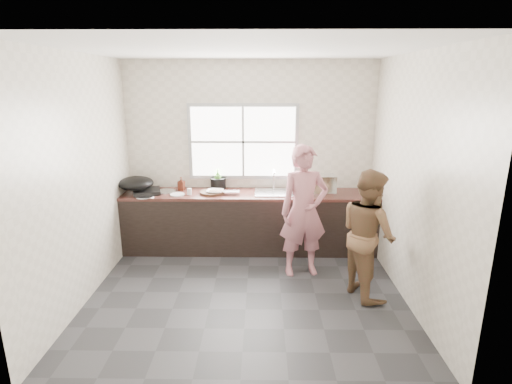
{
  "coord_description": "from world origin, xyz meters",
  "views": [
    {
      "loc": [
        0.17,
        -4.2,
        2.39
      ],
      "look_at": [
        0.1,
        0.65,
        1.05
      ],
      "focal_mm": 28.0,
      "sensor_mm": 36.0,
      "label": 1
    }
  ],
  "objects_px": {
    "bottle_brown_tall": "(181,184)",
    "pot_lid_left": "(145,196)",
    "bowl_crabs": "(298,191)",
    "wok": "(136,183)",
    "woman": "(304,216)",
    "glass_jar": "(189,192)",
    "burner": "(147,191)",
    "black_pot": "(218,183)",
    "pot_lid_right": "(166,191)",
    "bottle_green": "(218,179)",
    "plate_food": "(177,195)",
    "bowl_held": "(293,191)",
    "bowl_mince": "(215,192)",
    "cutting_board": "(212,192)",
    "bottle_brown_short": "(218,184)",
    "person_side": "(368,234)",
    "dish_rack": "(322,185)"
  },
  "relations": [
    {
      "from": "plate_food",
      "to": "bottle_green",
      "type": "relative_size",
      "value": 0.68
    },
    {
      "from": "dish_rack",
      "to": "bottle_brown_tall",
      "type": "bearing_deg",
      "value": 172.26
    },
    {
      "from": "bottle_brown_tall",
      "to": "bowl_held",
      "type": "bearing_deg",
      "value": -5.27
    },
    {
      "from": "burner",
      "to": "dish_rack",
      "type": "xyz_separation_m",
      "value": [
        2.48,
        -0.01,
        0.11
      ]
    },
    {
      "from": "bowl_mince",
      "to": "pot_lid_left",
      "type": "relative_size",
      "value": 0.84
    },
    {
      "from": "bowl_crabs",
      "to": "pot_lid_right",
      "type": "relative_size",
      "value": 0.73
    },
    {
      "from": "bottle_brown_tall",
      "to": "bottle_green",
      "type": "bearing_deg",
      "value": 9.74
    },
    {
      "from": "cutting_board",
      "to": "person_side",
      "type": "bearing_deg",
      "value": -32.63
    },
    {
      "from": "bottle_brown_tall",
      "to": "plate_food",
      "type": "bearing_deg",
      "value": -91.69
    },
    {
      "from": "black_pot",
      "to": "pot_lid_left",
      "type": "distance_m",
      "value": 1.07
    },
    {
      "from": "person_side",
      "to": "bowl_held",
      "type": "distance_m",
      "value": 1.47
    },
    {
      "from": "bowl_held",
      "to": "black_pot",
      "type": "xyz_separation_m",
      "value": [
        -1.09,
        0.24,
        0.05
      ]
    },
    {
      "from": "bottle_brown_tall",
      "to": "pot_lid_right",
      "type": "xyz_separation_m",
      "value": [
        -0.21,
        -0.1,
        -0.08
      ]
    },
    {
      "from": "bottle_brown_tall",
      "to": "pot_lid_left",
      "type": "bearing_deg",
      "value": -141.85
    },
    {
      "from": "woman",
      "to": "wok",
      "type": "relative_size",
      "value": 3.18
    },
    {
      "from": "bowl_mince",
      "to": "plate_food",
      "type": "xyz_separation_m",
      "value": [
        -0.52,
        -0.07,
        -0.02
      ]
    },
    {
      "from": "black_pot",
      "to": "glass_jar",
      "type": "height_order",
      "value": "black_pot"
    },
    {
      "from": "glass_jar",
      "to": "burner",
      "type": "distance_m",
      "value": 0.62
    },
    {
      "from": "cutting_board",
      "to": "wok",
      "type": "xyz_separation_m",
      "value": [
        -1.07,
        -0.02,
        0.14
      ]
    },
    {
      "from": "person_side",
      "to": "bottle_brown_short",
      "type": "height_order",
      "value": "person_side"
    },
    {
      "from": "bottle_brown_short",
      "to": "plate_food",
      "type": "bearing_deg",
      "value": -147.24
    },
    {
      "from": "bowl_crabs",
      "to": "black_pot",
      "type": "xyz_separation_m",
      "value": [
        -1.17,
        0.26,
        0.05
      ]
    },
    {
      "from": "person_side",
      "to": "plate_food",
      "type": "distance_m",
      "value": 2.64
    },
    {
      "from": "cutting_board",
      "to": "bottle_green",
      "type": "distance_m",
      "value": 0.31
    },
    {
      "from": "bowl_crabs",
      "to": "pot_lid_left",
      "type": "bearing_deg",
      "value": -175.21
    },
    {
      "from": "woman",
      "to": "burner",
      "type": "xyz_separation_m",
      "value": [
        -2.16,
        0.72,
        0.11
      ]
    },
    {
      "from": "person_side",
      "to": "bottle_brown_tall",
      "type": "distance_m",
      "value": 2.77
    },
    {
      "from": "bottle_green",
      "to": "wok",
      "type": "height_order",
      "value": "bottle_green"
    },
    {
      "from": "bottle_brown_tall",
      "to": "woman",
      "type": "bearing_deg",
      "value": -27.76
    },
    {
      "from": "woman",
      "to": "bowl_held",
      "type": "xyz_separation_m",
      "value": [
        -0.08,
        0.75,
        0.11
      ]
    },
    {
      "from": "glass_jar",
      "to": "wok",
      "type": "height_order",
      "value": "wok"
    },
    {
      "from": "bottle_brown_short",
      "to": "bowl_crabs",
      "type": "bearing_deg",
      "value": -11.8
    },
    {
      "from": "bowl_crabs",
      "to": "wok",
      "type": "distance_m",
      "value": 2.3
    },
    {
      "from": "bowl_mince",
      "to": "pot_lid_right",
      "type": "height_order",
      "value": "bowl_mince"
    },
    {
      "from": "burner",
      "to": "bowl_crabs",
      "type": "bearing_deg",
      "value": 0.24
    },
    {
      "from": "plate_food",
      "to": "pot_lid_right",
      "type": "relative_size",
      "value": 0.72
    },
    {
      "from": "bottle_green",
      "to": "plate_food",
      "type": "bearing_deg",
      "value": -145.83
    },
    {
      "from": "black_pot",
      "to": "plate_food",
      "type": "relative_size",
      "value": 1.11
    },
    {
      "from": "bottle_brown_tall",
      "to": "pot_lid_left",
      "type": "height_order",
      "value": "bottle_brown_tall"
    },
    {
      "from": "plate_food",
      "to": "glass_jar",
      "type": "bearing_deg",
      "value": 9.71
    },
    {
      "from": "bowl_crabs",
      "to": "bowl_held",
      "type": "distance_m",
      "value": 0.08
    },
    {
      "from": "person_side",
      "to": "bowl_held",
      "type": "xyz_separation_m",
      "value": [
        -0.76,
        1.25,
        0.15
      ]
    },
    {
      "from": "cutting_board",
      "to": "glass_jar",
      "type": "bearing_deg",
      "value": -169.21
    },
    {
      "from": "woman",
      "to": "wok",
      "type": "xyz_separation_m",
      "value": [
        -2.3,
        0.69,
        0.23
      ]
    },
    {
      "from": "bowl_mince",
      "to": "bowl_held",
      "type": "bearing_deg",
      "value": 2.85
    },
    {
      "from": "woman",
      "to": "person_side",
      "type": "xyz_separation_m",
      "value": [
        0.68,
        -0.51,
        -0.04
      ]
    },
    {
      "from": "pot_lid_right",
      "to": "bottle_brown_short",
      "type": "bearing_deg",
      "value": 13.56
    },
    {
      "from": "woman",
      "to": "cutting_board",
      "type": "xyz_separation_m",
      "value": [
        -1.23,
        0.71,
        0.1
      ]
    },
    {
      "from": "person_side",
      "to": "cutting_board",
      "type": "distance_m",
      "value": 2.26
    },
    {
      "from": "glass_jar",
      "to": "burner",
      "type": "xyz_separation_m",
      "value": [
        -0.62,
        0.07,
        -0.02
      ]
    }
  ]
}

